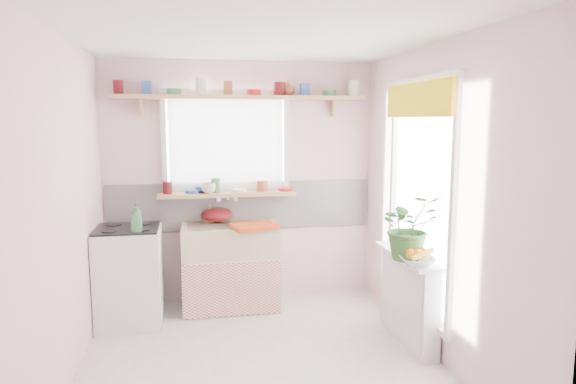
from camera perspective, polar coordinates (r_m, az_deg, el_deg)
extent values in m
plane|color=silver|center=(4.24, -2.92, -18.56)|extent=(3.20, 3.20, 0.00)
plane|color=white|center=(3.84, -3.20, 17.02)|extent=(3.20, 3.20, 0.00)
plane|color=#F7CFD4|center=(5.42, -5.25, 1.14)|extent=(2.80, 0.00, 2.80)
plane|color=#F7CFD4|center=(2.31, 2.18, -8.35)|extent=(2.80, 0.00, 2.80)
plane|color=#F7CFD4|center=(3.93, -23.77, -2.19)|extent=(0.00, 3.20, 3.20)
plane|color=#F7CFD4|center=(4.26, 15.97, -1.05)|extent=(0.00, 3.20, 3.20)
cube|color=white|center=(5.44, -5.20, -1.49)|extent=(2.74, 0.03, 0.50)
cube|color=#CB838A|center=(5.48, -5.17, -3.56)|extent=(2.74, 0.02, 0.12)
cube|color=white|center=(5.37, -6.90, 5.34)|extent=(1.20, 0.01, 1.00)
cube|color=white|center=(5.31, -6.86, 5.30)|extent=(1.15, 0.02, 0.95)
cube|color=white|center=(4.44, 14.77, -0.65)|extent=(0.01, 1.10, 1.90)
cube|color=yellow|center=(4.35, 14.13, 9.91)|extent=(0.03, 1.20, 0.28)
cube|color=white|center=(5.33, -6.44, -9.75)|extent=(0.85, 0.55, 0.55)
cube|color=#D94C40|center=(5.06, -6.21, -10.71)|extent=(0.95, 0.02, 0.53)
cube|color=beige|center=(5.21, -6.52, -5.30)|extent=(0.95, 0.55, 0.30)
cylinder|color=silver|center=(5.38, -6.77, -0.54)|extent=(0.03, 0.22, 0.03)
cube|color=white|center=(5.06, -17.18, -8.96)|extent=(0.58, 0.58, 0.90)
cube|color=black|center=(4.95, -17.40, -3.91)|extent=(0.56, 0.56, 0.02)
cylinder|color=black|center=(4.83, -19.26, -4.11)|extent=(0.14, 0.14, 0.01)
cylinder|color=black|center=(4.80, -15.94, -4.05)|extent=(0.14, 0.14, 0.01)
cylinder|color=black|center=(5.10, -18.79, -3.45)|extent=(0.14, 0.14, 0.01)
cylinder|color=black|center=(5.07, -15.65, -3.39)|extent=(0.14, 0.14, 0.01)
cube|color=white|center=(4.61, 13.28, -11.50)|extent=(0.15, 0.90, 0.75)
cube|color=white|center=(4.48, 13.08, -6.90)|extent=(0.22, 0.95, 0.03)
cube|color=tan|center=(5.31, -6.73, -0.23)|extent=(1.40, 0.22, 0.04)
cube|color=tan|center=(5.26, -5.24, 10.42)|extent=(2.52, 0.24, 0.04)
cylinder|color=#590F14|center=(5.29, -18.34, 10.91)|extent=(0.11, 0.11, 0.12)
cylinder|color=#3359A5|center=(5.26, -15.45, 11.04)|extent=(0.11, 0.11, 0.12)
cylinder|color=#3F7F4C|center=(5.24, -12.53, 10.82)|extent=(0.11, 0.11, 0.06)
cylinder|color=silver|center=(5.24, -9.62, 11.23)|extent=(0.11, 0.11, 0.12)
cylinder|color=#A55133|center=(5.25, -6.71, 11.28)|extent=(0.11, 0.11, 0.12)
cylinder|color=red|center=(5.28, -3.81, 10.98)|extent=(0.11, 0.11, 0.06)
cylinder|color=#590F14|center=(5.31, -0.95, 11.30)|extent=(0.11, 0.11, 0.12)
cylinder|color=#3359A5|center=(5.36, 1.87, 11.26)|extent=(0.11, 0.11, 0.12)
cylinder|color=#3F7F4C|center=(5.42, 4.63, 10.89)|extent=(0.11, 0.11, 0.06)
cylinder|color=silver|center=(5.50, 7.32, 11.12)|extent=(0.11, 0.11, 0.12)
cylinder|color=#590F14|center=(5.29, -13.45, 0.46)|extent=(0.11, 0.11, 0.12)
cylinder|color=#3359A5|center=(5.29, -10.77, 0.53)|extent=(0.11, 0.11, 0.12)
cylinder|color=#3F7F4C|center=(5.29, -8.08, 0.27)|extent=(0.11, 0.11, 0.06)
cylinder|color=silver|center=(5.31, -5.41, 0.66)|extent=(0.11, 0.11, 0.12)
cylinder|color=#A55133|center=(5.33, -2.75, 0.73)|extent=(0.11, 0.11, 0.12)
cylinder|color=red|center=(5.38, -0.13, 0.47)|extent=(0.11, 0.11, 0.06)
cube|color=#D24112|center=(5.00, -3.75, -3.83)|extent=(0.48, 0.40, 0.04)
ellipsoid|color=#611014|center=(5.36, -7.89, -2.51)|extent=(0.43, 0.43, 0.15)
imported|color=#315E25|center=(4.25, 13.32, -3.77)|extent=(0.51, 0.45, 0.54)
imported|color=silver|center=(4.16, 14.18, -7.45)|extent=(0.31, 0.31, 0.07)
imported|color=#2B5E25|center=(4.48, 12.16, -5.26)|extent=(0.13, 0.10, 0.22)
imported|color=#C5D35E|center=(5.35, -8.70, -2.37)|extent=(0.10, 0.10, 0.18)
imported|color=beige|center=(5.23, -8.82, 0.43)|extent=(0.16, 0.16, 0.11)
imported|color=#376DB2|center=(5.35, -9.08, 0.38)|extent=(0.27, 0.27, 0.07)
imported|color=#A15331|center=(5.39, -0.05, 11.44)|extent=(0.18, 0.18, 0.16)
imported|color=#38713C|center=(4.70, -16.50, -2.74)|extent=(0.12, 0.12, 0.27)
sphere|color=orange|center=(4.14, 14.20, -6.69)|extent=(0.08, 0.08, 0.08)
sphere|color=orange|center=(4.19, 14.78, -6.53)|extent=(0.08, 0.08, 0.08)
sphere|color=orange|center=(4.14, 13.46, -6.67)|extent=(0.08, 0.08, 0.08)
cylinder|color=yellow|center=(4.10, 14.76, -6.70)|extent=(0.18, 0.04, 0.10)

